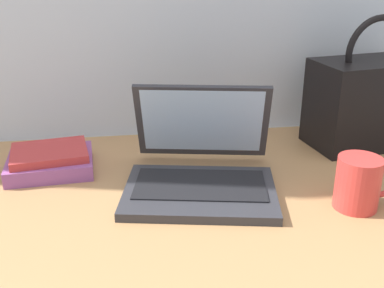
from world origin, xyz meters
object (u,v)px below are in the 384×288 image
(laptop, at_px, (201,166))
(coffee_mug, at_px, (359,182))
(handbag, at_px, (370,101))
(book_stack, at_px, (50,160))

(laptop, bearing_deg, coffee_mug, -25.33)
(coffee_mug, xyz_separation_m, handbag, (0.18, 0.31, 0.06))
(coffee_mug, distance_m, book_stack, 0.67)
(laptop, height_order, handbag, handbag)
(laptop, bearing_deg, book_stack, 159.60)
(book_stack, bearing_deg, handbag, 3.98)
(laptop, bearing_deg, handbag, 20.84)
(handbag, distance_m, book_stack, 0.80)
(laptop, distance_m, book_stack, 0.35)
(laptop, relative_size, handbag, 1.08)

